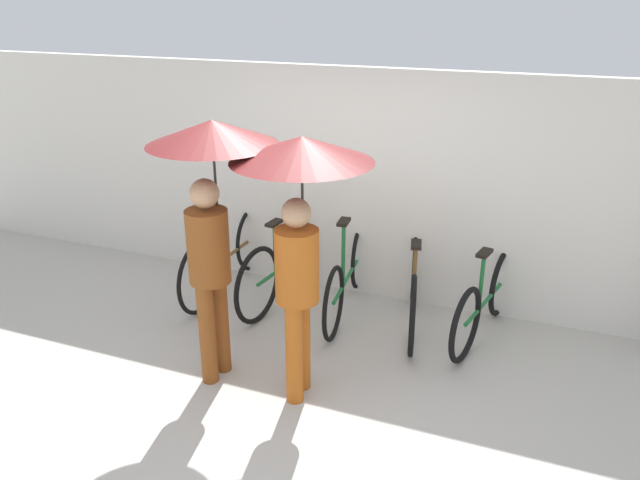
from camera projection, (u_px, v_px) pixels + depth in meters
The scene contains 9 objects.
ground_plane at pixel (270, 412), 4.63m from camera, with size 30.00×30.00×0.00m, color #B7B2A8.
back_wall at pixel (364, 186), 6.10m from camera, with size 10.60×0.12×2.26m.
parked_bicycle_0 at pixel (228, 254), 6.42m from camera, with size 0.44×1.83×1.03m.
parked_bicycle_1 at pixel (285, 264), 6.18m from camera, with size 0.44×1.73×1.04m.
parked_bicycle_2 at pixel (348, 275), 5.99m from camera, with size 0.44×1.77×1.01m.
parked_bicycle_3 at pixel (413, 286), 5.75m from camera, with size 0.54×1.71×1.02m.
parked_bicycle_4 at pixel (485, 300), 5.54m from camera, with size 0.50×1.61×1.06m.
pedestrian_leading at pixel (211, 183), 4.55m from camera, with size 0.97×0.97×2.05m.
pedestrian_center at pixel (300, 196), 4.34m from camera, with size 1.01×1.01×1.99m.
Camera 1 is at (1.74, -3.42, 2.91)m, focal length 35.00 mm.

